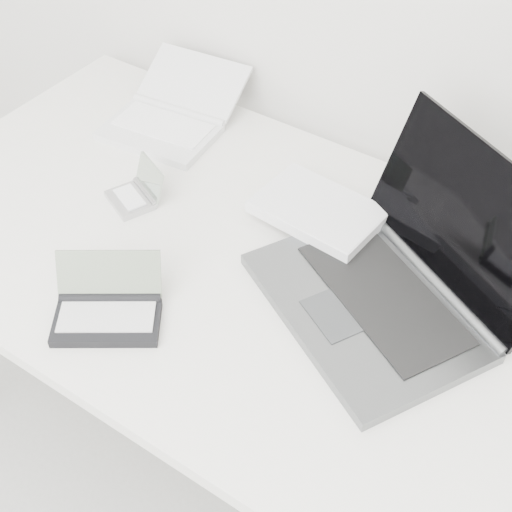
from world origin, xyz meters
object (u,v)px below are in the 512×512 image
Objects in this scene: desk at (281,290)px; netbook_open_white at (170,117)px; laptop_large at (377,265)px; palmtop_charcoal at (108,309)px.

desk is 4.89× the size of netbook_open_white.
laptop_large reaches higher than netbook_open_white.
desk is 0.53m from netbook_open_white.
palmtop_charcoal is (0.27, -0.50, -0.00)m from netbook_open_white.
laptop_large reaches higher than desk.
laptop_large is 0.47m from palmtop_charcoal.
laptop_large is at bearing -22.38° from netbook_open_white.
laptop_large is at bearing 26.66° from desk.
netbook_open_white is (-0.46, 0.25, 0.07)m from desk.
palmtop_charcoal is at bearing -68.05° from netbook_open_white.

